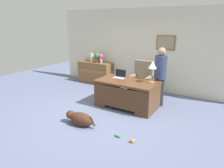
{
  "coord_description": "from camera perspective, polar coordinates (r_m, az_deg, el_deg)",
  "views": [
    {
      "loc": [
        2.63,
        -3.88,
        2.24
      ],
      "look_at": [
        0.04,
        0.3,
        0.75
      ],
      "focal_mm": 32.74,
      "sensor_mm": 36.0,
      "label": 1
    }
  ],
  "objects": [
    {
      "name": "back_wall",
      "position": [
        7.04,
        9.79,
        9.37
      ],
      "size": [
        7.0,
        0.16,
        2.7
      ],
      "color": "beige",
      "rests_on": "ground_plane"
    },
    {
      "name": "vase_empty",
      "position": [
        7.83,
        -5.68,
        7.36
      ],
      "size": [
        0.14,
        0.14,
        0.32
      ],
      "primitive_type": "cylinder",
      "color": "silver",
      "rests_on": "credenza"
    },
    {
      "name": "potted_plant",
      "position": [
        7.67,
        -4.2,
        7.51
      ],
      "size": [
        0.24,
        0.24,
        0.36
      ],
      "color": "brown",
      "rests_on": "credenza"
    },
    {
      "name": "credenza",
      "position": [
        7.85,
        -4.68,
        3.24
      ],
      "size": [
        1.32,
        0.5,
        0.8
      ],
      "color": "brown",
      "rests_on": "ground_plane"
    },
    {
      "name": "vase_with_flowers",
      "position": [
        7.57,
        -3.1,
        7.45
      ],
      "size": [
        0.17,
        0.17,
        0.33
      ],
      "color": "#A3A3B7",
      "rests_on": "credenza"
    },
    {
      "name": "laptop",
      "position": [
        5.74,
        2.15,
        2.31
      ],
      "size": [
        0.32,
        0.22,
        0.22
      ],
      "color": "#B2B5BA",
      "rests_on": "desk"
    },
    {
      "name": "dog_toy_bone",
      "position": [
        4.28,
        1.57,
        -14.3
      ],
      "size": [
        0.16,
        0.06,
        0.05
      ],
      "primitive_type": "ellipsoid",
      "rotation": [
        0.0,
        0.0,
        6.19
      ],
      "color": "green",
      "rests_on": "ground_plane"
    },
    {
      "name": "armchair",
      "position": [
        6.39,
        8.23,
        0.82
      ],
      "size": [
        0.6,
        0.59,
        1.11
      ],
      "color": "gray",
      "rests_on": "ground_plane"
    },
    {
      "name": "desk_lamp",
      "position": [
        5.28,
        11.22,
        4.9
      ],
      "size": [
        0.22,
        0.22,
        0.56
      ],
      "color": "#9E8447",
      "rests_on": "desk"
    },
    {
      "name": "ground_plane",
      "position": [
        5.19,
        -2.12,
        -8.71
      ],
      "size": [
        12.0,
        12.0,
        0.0
      ],
      "primitive_type": "plane",
      "color": "slate"
    },
    {
      "name": "dog_toy_ball",
      "position": [
        4.12,
        5.71,
        -15.49
      ],
      "size": [
        0.08,
        0.08,
        0.08
      ],
      "primitive_type": "sphere",
      "color": "orange",
      "rests_on": "ground_plane"
    },
    {
      "name": "dog_lying",
      "position": [
        4.73,
        -8.93,
        -9.51
      ],
      "size": [
        0.79,
        0.33,
        0.3
      ],
      "color": "#472819",
      "rests_on": "ground_plane"
    },
    {
      "name": "desk",
      "position": [
        5.55,
        4.08,
        -2.54
      ],
      "size": [
        1.6,
        0.9,
        0.74
      ],
      "color": "brown",
      "rests_on": "ground_plane"
    },
    {
      "name": "person_standing",
      "position": [
        5.69,
        13.27,
        2.05
      ],
      "size": [
        0.32,
        0.32,
        1.61
      ],
      "color": "#262323",
      "rests_on": "ground_plane"
    }
  ]
}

